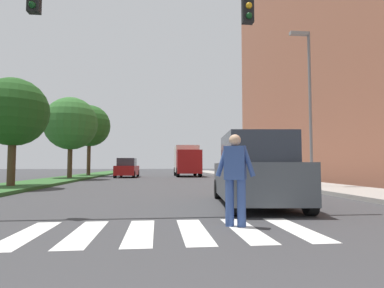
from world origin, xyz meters
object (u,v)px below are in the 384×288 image
traffic_light_gantry (33,26)px  truck_box_delivery (187,160)px  suv_crossing (255,172)px  pedestrian_performer (235,175)px  street_lamp_right (308,93)px  tree_far (71,124)px  tree_mid (13,112)px  tree_distant (89,126)px  sedan_midblock (127,169)px

traffic_light_gantry → truck_box_delivery: traffic_light_gantry is taller
suv_crossing → pedestrian_performer: bearing=-113.4°
traffic_light_gantry → street_lamp_right: size_ratio=1.27×
tree_far → traffic_light_gantry: 18.70m
tree_far → truck_box_delivery: size_ratio=1.02×
street_lamp_right → suv_crossing: 8.31m
tree_mid → truck_box_delivery: bearing=59.0°
tree_distant → sedan_midblock: bearing=-34.8°
pedestrian_performer → sedan_midblock: bearing=99.8°
tree_distant → sedan_midblock: (4.07, -2.83, -4.25)m
traffic_light_gantry → tree_far: bearing=102.0°
street_lamp_right → suv_crossing: size_ratio=1.57×
street_lamp_right → sedan_midblock: 18.96m
tree_distant → street_lamp_right: bearing=-52.6°
tree_distant → street_lamp_right: 23.24m
tree_distant → sedan_midblock: size_ratio=1.57×
truck_box_delivery → tree_far: bearing=-146.2°
tree_far → suv_crossing: (9.52, -17.21, -3.45)m
tree_far → tree_mid: bearing=-90.6°
tree_distant → traffic_light_gantry: bearing=-81.2°
tree_far → traffic_light_gantry: tree_far is taller
traffic_light_gantry → truck_box_delivery: size_ratio=1.53×
suv_crossing → tree_distant: bearing=111.4°
street_lamp_right → tree_distant: bearing=127.4°
sedan_midblock → traffic_light_gantry: bearing=-90.3°
traffic_light_gantry → sedan_midblock: bearing=89.7°
tree_distant → truck_box_delivery: bearing=-3.8°
street_lamp_right → pedestrian_performer: (-5.80, -8.88, -3.66)m
traffic_light_gantry → street_lamp_right: (10.15, 7.01, 0.21)m
tree_mid → tree_distant: bearing=89.9°
tree_mid → sedan_midblock: (4.10, 14.20, -2.84)m
tree_far → pedestrian_performer: tree_far is taller
tree_distant → pedestrian_performer: tree_distant is taller
traffic_light_gantry → truck_box_delivery: (5.86, 24.82, -2.75)m
tree_distant → traffic_light_gantry: (3.96, -25.47, -0.68)m
street_lamp_right → pedestrian_performer: street_lamp_right is taller
tree_mid → suv_crossing: 12.41m
pedestrian_performer → sedan_midblock: size_ratio=0.38×
traffic_light_gantry → pedestrian_performer: traffic_light_gantry is taller
street_lamp_right → truck_box_delivery: bearing=103.6°
pedestrian_performer → traffic_light_gantry: bearing=156.7°
tree_far → pedestrian_performer: 22.06m
pedestrian_performer → street_lamp_right: bearing=56.8°
tree_mid → tree_far: 9.88m
tree_distant → traffic_light_gantry: 25.78m
tree_mid → sedan_midblock: bearing=73.9°
tree_far → truck_box_delivery: tree_far is taller
tree_mid → tree_distant: (0.04, 17.03, 1.41)m
sedan_midblock → truck_box_delivery: truck_box_delivery is taller
tree_distant → sedan_midblock: 6.53m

